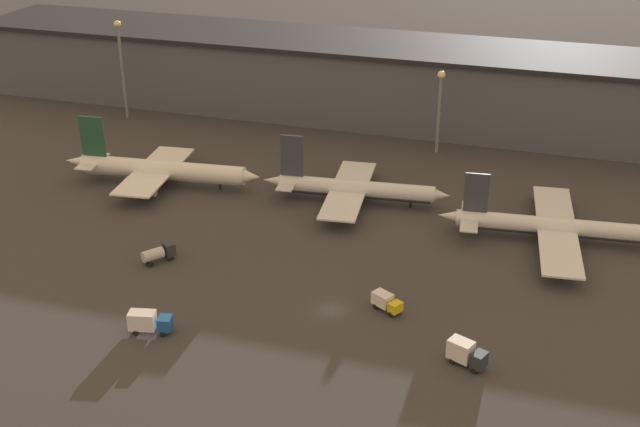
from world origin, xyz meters
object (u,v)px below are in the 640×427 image
service_vehicle_2 (386,302)px  service_vehicle_4 (466,353)px  service_vehicle_0 (159,253)px  service_vehicle_3 (148,321)px  airplane_0 (160,170)px  airplane_2 (564,228)px  airplane_1 (353,189)px

service_vehicle_2 → service_vehicle_4: service_vehicle_4 is taller
service_vehicle_0 → service_vehicle_2: service_vehicle_0 is taller
service_vehicle_0 → service_vehicle_3: 22.28m
airplane_0 → service_vehicle_4: (72.28, -44.43, -1.45)m
airplane_2 → service_vehicle_2: airplane_2 is taller
airplane_1 → service_vehicle_3: (-17.34, -54.88, -1.12)m
airplane_1 → service_vehicle_4: bearing=-64.3°
airplane_1 → airplane_2: size_ratio=0.82×
airplane_1 → service_vehicle_3: airplane_1 is taller
airplane_2 → service_vehicle_0: airplane_2 is taller
service_vehicle_0 → service_vehicle_3: size_ratio=0.88×
service_vehicle_2 → service_vehicle_3: 37.40m
service_vehicle_2 → airplane_2: bearing=80.4°
service_vehicle_3 → service_vehicle_4: bearing=-5.0°
airplane_0 → service_vehicle_4: airplane_0 is taller
airplane_0 → airplane_1: 42.26m
airplane_2 → service_vehicle_4: 45.22m
service_vehicle_2 → service_vehicle_3: size_ratio=0.80×
service_vehicle_0 → airplane_0: bearing=63.8°
service_vehicle_2 → service_vehicle_4: bearing=-7.8°
service_vehicle_3 → airplane_0: bearing=103.2°
airplane_1 → service_vehicle_0: size_ratio=6.44×
service_vehicle_0 → service_vehicle_3: (9.05, -20.36, 0.24)m
airplane_0 → service_vehicle_2: (58.01, -33.85, -1.87)m
service_vehicle_0 → service_vehicle_4: (56.60, -13.88, 0.32)m
service_vehicle_0 → airplane_2: bearing=-29.8°
airplane_2 → service_vehicle_4: bearing=-111.5°
service_vehicle_0 → airplane_1: bearing=-0.7°
airplane_0 → airplane_2: airplane_0 is taller
airplane_0 → service_vehicle_4: bearing=-37.8°
airplane_2 → service_vehicle_3: bearing=-146.1°
service_vehicle_2 → service_vehicle_3: bearing=-124.1°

